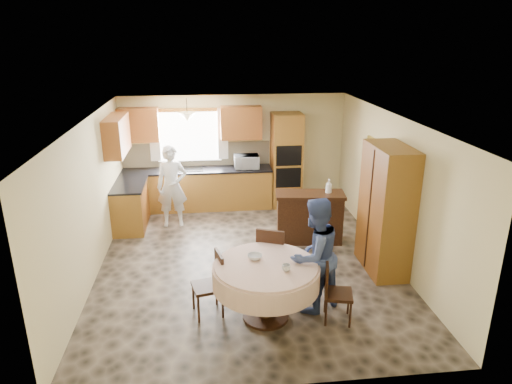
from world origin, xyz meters
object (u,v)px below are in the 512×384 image
object	(u,v)px
sideboard	(309,219)
chair_left	(212,281)
person_sink	(172,186)
oven_tower	(286,160)
chair_back	(272,255)
person_dining	(314,255)
dining_table	(266,276)
cupboard	(386,210)
chair_right	(333,289)

from	to	relation	value
sideboard	chair_left	world-z (taller)	chair_left
person_sink	sideboard	bearing A→B (deg)	-23.18
oven_tower	chair_left	distance (m)	4.55
chair_back	person_sink	xyz separation A→B (m)	(-1.64, 2.70, 0.27)
chair_back	person_dining	size ratio (longest dim) A/B	0.61
dining_table	chair_left	size ratio (longest dim) A/B	1.58
person_sink	person_dining	distance (m)	3.94
cupboard	dining_table	bearing A→B (deg)	-150.80
oven_tower	chair_right	bearing A→B (deg)	-91.86
chair_right	chair_back	bearing A→B (deg)	51.13
sideboard	chair_back	bearing A→B (deg)	-113.55
sideboard	chair_right	distance (m)	2.55
dining_table	chair_back	size ratio (longest dim) A/B	1.41
chair_back	person_dining	xyz separation A→B (m)	(0.51, -0.60, 0.27)
cupboard	oven_tower	bearing A→B (deg)	108.60
chair_back	sideboard	bearing A→B (deg)	-97.97
chair_left	person_sink	size ratio (longest dim) A/B	0.55
sideboard	chair_right	bearing A→B (deg)	-88.57
cupboard	dining_table	distance (m)	2.47
person_sink	person_dining	world-z (taller)	person_dining
dining_table	person_dining	xyz separation A→B (m)	(0.70, 0.17, 0.19)
sideboard	person_dining	bearing A→B (deg)	-94.44
person_sink	cupboard	bearing A→B (deg)	-33.31
chair_left	chair_back	distance (m)	1.07
dining_table	person_sink	xyz separation A→B (m)	(-1.45, 3.47, 0.19)
person_sink	chair_right	bearing A→B (deg)	-57.67
chair_back	person_dining	bearing A→B (deg)	152.67
chair_left	chair_right	xyz separation A→B (m)	(1.63, -0.36, -0.03)
person_dining	chair_right	bearing A→B (deg)	91.87
chair_right	dining_table	bearing A→B (deg)	94.09
chair_back	person_sink	size ratio (longest dim) A/B	0.62
chair_back	chair_right	distance (m)	1.16
sideboard	dining_table	bearing A→B (deg)	-108.72
chair_back	person_sink	distance (m)	3.17
person_dining	person_sink	bearing A→B (deg)	-88.10
oven_tower	dining_table	xyz separation A→B (m)	(-1.05, -4.36, -0.41)
chair_back	chair_right	bearing A→B (deg)	150.40
chair_left	chair_back	xyz separation A→B (m)	(0.92, 0.56, 0.06)
dining_table	person_sink	size ratio (longest dim) A/B	0.87
person_sink	chair_left	bearing A→B (deg)	-78.18
chair_back	oven_tower	bearing A→B (deg)	-80.86
dining_table	person_dining	distance (m)	0.75
oven_tower	sideboard	distance (m)	2.07
chair_left	oven_tower	bearing A→B (deg)	144.13
oven_tower	chair_left	size ratio (longest dim) A/B	2.30
sideboard	chair_right	world-z (taller)	sideboard
chair_back	person_sink	bearing A→B (deg)	-36.13
person_sink	person_dining	size ratio (longest dim) A/B	1.00
chair_left	person_dining	world-z (taller)	person_dining
dining_table	sideboard	bearing A→B (deg)	64.29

